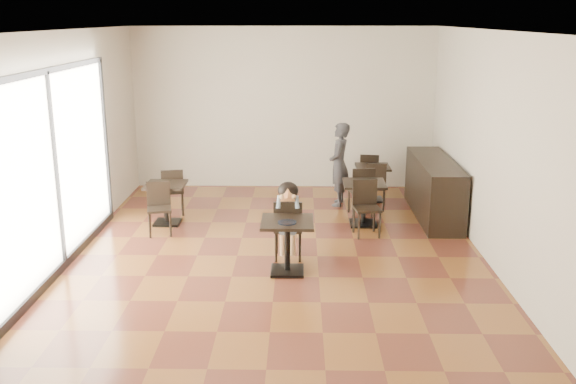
{
  "coord_description": "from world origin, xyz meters",
  "views": [
    {
      "loc": [
        0.32,
        -8.77,
        3.38
      ],
      "look_at": [
        0.16,
        -0.11,
        1.0
      ],
      "focal_mm": 40.0,
      "sensor_mm": 36.0,
      "label": 1
    }
  ],
  "objects_px": {
    "chair_mid_b": "(367,209)",
    "chair_left_b": "(159,209)",
    "child": "(288,221)",
    "child_table": "(287,247)",
    "cafe_table_back": "(372,183)",
    "cafe_table_left": "(166,204)",
    "child_chair": "(288,228)",
    "cafe_table_mid": "(364,204)",
    "adult_patron": "(339,164)",
    "chair_left_a": "(173,191)",
    "chair_back_b": "(376,187)",
    "chair_back_a": "(369,173)",
    "chair_mid_a": "(361,191)"
  },
  "relations": [
    {
      "from": "chair_mid_b",
      "to": "child",
      "type": "bearing_deg",
      "value": -149.62
    },
    {
      "from": "cafe_table_mid",
      "to": "cafe_table_back",
      "type": "distance_m",
      "value": 1.51
    },
    {
      "from": "cafe_table_back",
      "to": "cafe_table_left",
      "type": "bearing_deg",
      "value": -157.63
    },
    {
      "from": "adult_patron",
      "to": "cafe_table_back",
      "type": "distance_m",
      "value": 0.84
    },
    {
      "from": "child",
      "to": "adult_patron",
      "type": "xyz_separation_m",
      "value": [
        0.89,
        2.73,
        0.21
      ]
    },
    {
      "from": "cafe_table_mid",
      "to": "chair_left_a",
      "type": "xyz_separation_m",
      "value": [
        -3.3,
        0.55,
        0.05
      ]
    },
    {
      "from": "cafe_table_mid",
      "to": "cafe_table_left",
      "type": "relative_size",
      "value": 1.05
    },
    {
      "from": "child_chair",
      "to": "chair_left_a",
      "type": "distance_m",
      "value": 2.95
    },
    {
      "from": "child_table",
      "to": "cafe_table_mid",
      "type": "distance_m",
      "value": 2.44
    },
    {
      "from": "child_table",
      "to": "cafe_table_left",
      "type": "distance_m",
      "value": 2.95
    },
    {
      "from": "chair_left_b",
      "to": "chair_mid_b",
      "type": "bearing_deg",
      "value": -12.46
    },
    {
      "from": "child_chair",
      "to": "adult_patron",
      "type": "distance_m",
      "value": 2.89
    },
    {
      "from": "child_chair",
      "to": "chair_back_a",
      "type": "distance_m",
      "value": 3.88
    },
    {
      "from": "child_table",
      "to": "child",
      "type": "relative_size",
      "value": 0.66
    },
    {
      "from": "cafe_table_left",
      "to": "chair_left_b",
      "type": "distance_m",
      "value": 0.55
    },
    {
      "from": "chair_left_a",
      "to": "chair_back_a",
      "type": "height_order",
      "value": "chair_left_a"
    },
    {
      "from": "cafe_table_left",
      "to": "cafe_table_back",
      "type": "xyz_separation_m",
      "value": [
        3.6,
        1.48,
        -0.01
      ]
    },
    {
      "from": "cafe_table_mid",
      "to": "chair_mid_b",
      "type": "relative_size",
      "value": 0.83
    },
    {
      "from": "chair_back_b",
      "to": "chair_left_b",
      "type": "bearing_deg",
      "value": -148.81
    },
    {
      "from": "child_table",
      "to": "chair_back_a",
      "type": "height_order",
      "value": "chair_back_a"
    },
    {
      "from": "child_chair",
      "to": "cafe_table_left",
      "type": "height_order",
      "value": "child_chair"
    },
    {
      "from": "child_chair",
      "to": "chair_left_b",
      "type": "bearing_deg",
      "value": -25.8
    },
    {
      "from": "cafe_table_mid",
      "to": "chair_back_b",
      "type": "bearing_deg",
      "value": 71.91
    },
    {
      "from": "child_chair",
      "to": "child",
      "type": "relative_size",
      "value": 0.79
    },
    {
      "from": "chair_mid_b",
      "to": "chair_left_b",
      "type": "bearing_deg",
      "value": 171.27
    },
    {
      "from": "cafe_table_mid",
      "to": "chair_mid_b",
      "type": "xyz_separation_m",
      "value": [
        0.0,
        -0.55,
        0.07
      ]
    },
    {
      "from": "chair_mid_b",
      "to": "chair_left_a",
      "type": "relative_size",
      "value": 1.05
    },
    {
      "from": "chair_mid_a",
      "to": "chair_back_b",
      "type": "relative_size",
      "value": 1.09
    },
    {
      "from": "child",
      "to": "cafe_table_back",
      "type": "xyz_separation_m",
      "value": [
        1.54,
        3.03,
        -0.23
      ]
    },
    {
      "from": "child",
      "to": "cafe_table_mid",
      "type": "relative_size",
      "value": 1.53
    },
    {
      "from": "chair_back_a",
      "to": "child_table",
      "type": "bearing_deg",
      "value": 78.32
    },
    {
      "from": "child",
      "to": "cafe_table_back",
      "type": "height_order",
      "value": "child"
    },
    {
      "from": "child_table",
      "to": "child_chair",
      "type": "distance_m",
      "value": 0.56
    },
    {
      "from": "chair_mid_b",
      "to": "chair_left_a",
      "type": "bearing_deg",
      "value": 152.83
    },
    {
      "from": "chair_left_b",
      "to": "adult_patron",
      "type": "bearing_deg",
      "value": 17.88
    },
    {
      "from": "adult_patron",
      "to": "cafe_table_mid",
      "type": "relative_size",
      "value": 2.1
    },
    {
      "from": "adult_patron",
      "to": "chair_mid_b",
      "type": "xyz_separation_m",
      "value": [
        0.35,
        -1.73,
        -0.33
      ]
    },
    {
      "from": "child",
      "to": "adult_patron",
      "type": "relative_size",
      "value": 0.73
    },
    {
      "from": "child_chair",
      "to": "chair_mid_a",
      "type": "bearing_deg",
      "value": -120.35
    },
    {
      "from": "chair_left_a",
      "to": "chair_left_b",
      "type": "xyz_separation_m",
      "value": [
        0.0,
        -1.1,
        0.0
      ]
    },
    {
      "from": "child",
      "to": "chair_back_b",
      "type": "height_order",
      "value": "child"
    },
    {
      "from": "cafe_table_left",
      "to": "cafe_table_back",
      "type": "height_order",
      "value": "cafe_table_left"
    },
    {
      "from": "cafe_table_back",
      "to": "chair_left_b",
      "type": "xyz_separation_m",
      "value": [
        -3.6,
        -2.03,
        0.08
      ]
    },
    {
      "from": "adult_patron",
      "to": "chair_mid_b",
      "type": "distance_m",
      "value": 1.79
    },
    {
      "from": "adult_patron",
      "to": "chair_mid_a",
      "type": "height_order",
      "value": "adult_patron"
    },
    {
      "from": "child_table",
      "to": "chair_left_a",
      "type": "height_order",
      "value": "chair_left_a"
    },
    {
      "from": "chair_back_a",
      "to": "chair_left_b",
      "type": "bearing_deg",
      "value": 44.19
    },
    {
      "from": "cafe_table_back",
      "to": "adult_patron",
      "type": "bearing_deg",
      "value": -155.22
    },
    {
      "from": "chair_mid_b",
      "to": "chair_back_b",
      "type": "height_order",
      "value": "chair_mid_b"
    },
    {
      "from": "chair_back_b",
      "to": "cafe_table_left",
      "type": "bearing_deg",
      "value": -156.67
    }
  ]
}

